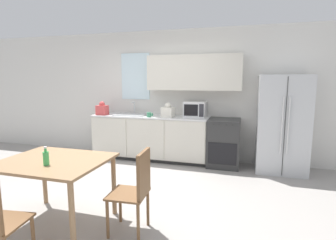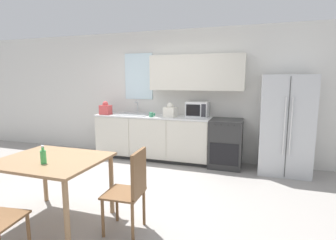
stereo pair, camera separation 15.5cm
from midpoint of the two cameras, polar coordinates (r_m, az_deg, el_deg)
The scene contains 13 objects.
ground_plane at distance 4.13m, azimuth -8.47°, elevation -15.24°, with size 12.00×12.00×0.00m, color gray.
wall_back at distance 5.61m, azimuth 1.56°, elevation 6.30°, with size 12.00×0.38×2.70m.
kitchen_counter at distance 5.57m, azimuth -2.57°, elevation -3.75°, with size 2.46×0.61×0.93m.
oven_range at distance 5.22m, azimuth 13.33°, elevation -4.94°, with size 0.60×0.64×0.92m.
refrigerator at distance 5.13m, azimuth 24.97°, elevation -0.96°, with size 0.86×0.71×1.76m.
kitchen_sink at distance 5.66m, azimuth -6.63°, elevation 1.30°, with size 0.69×0.46×0.27m.
microwave at distance 5.30m, azimuth 7.26°, elevation 2.31°, with size 0.43×0.35×0.31m.
coffee_mug at distance 5.28m, azimuth -2.75°, elevation 1.18°, with size 0.12×0.09×0.09m.
grocery_bag_0 at distance 5.81m, azimuth -12.69°, elevation 2.40°, with size 0.23×0.20×0.29m.
grocery_bag_1 at distance 5.26m, azimuth 1.33°, elevation 1.98°, with size 0.26×0.23×0.29m.
dining_table at distance 3.30m, azimuth -22.70°, elevation -9.43°, with size 1.16×0.95×0.78m.
dining_chair_side at distance 2.93m, azimuth -6.34°, elevation -14.04°, with size 0.42×0.42×0.93m.
drink_bottle at distance 3.10m, azimuth -24.22°, elevation -7.24°, with size 0.06×0.06×0.20m.
Camera 2 is at (1.80, -3.33, 1.66)m, focal length 28.00 mm.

